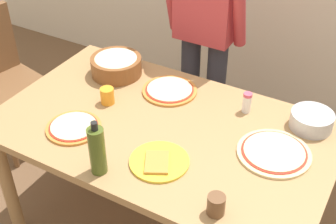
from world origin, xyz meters
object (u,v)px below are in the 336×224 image
at_px(person_cook, 206,24).
at_px(cup_orange, 107,96).
at_px(plate_with_slice, 159,162).
at_px(cup_small_brown, 216,205).
at_px(dining_table, 163,141).
at_px(chair_wooden_left, 2,74).
at_px(pizza_second_cooked, 170,90).
at_px(mixing_bowl_steel, 312,120).
at_px(popcorn_bowl, 116,64).
at_px(pizza_cooked_on_tray, 74,127).
at_px(olive_oil_bottle, 97,150).
at_px(pizza_raw_on_board, 274,152).
at_px(salt_shaker, 247,102).

xyz_separation_m(person_cook, cup_orange, (-0.19, -0.73, -0.14)).
distance_m(plate_with_slice, cup_small_brown, 0.35).
bearing_deg(dining_table, person_cook, 101.19).
height_order(chair_wooden_left, plate_with_slice, chair_wooden_left).
height_order(dining_table, chair_wooden_left, chair_wooden_left).
relative_size(person_cook, pizza_second_cooked, 5.62).
relative_size(dining_table, mixing_bowl_steel, 8.00).
bearing_deg(cup_orange, pizza_second_cooked, 47.55).
distance_m(person_cook, mixing_bowl_steel, 0.88).
xyz_separation_m(plate_with_slice, popcorn_bowl, (-0.58, 0.51, 0.05)).
bearing_deg(pizza_second_cooked, pizza_cooked_on_tray, -115.59).
bearing_deg(cup_small_brown, olive_oil_bottle, -176.53).
bearing_deg(dining_table, plate_with_slice, -63.60).
relative_size(chair_wooden_left, popcorn_bowl, 3.39).
xyz_separation_m(pizza_raw_on_board, pizza_second_cooked, (-0.64, 0.20, 0.00)).
bearing_deg(pizza_raw_on_board, person_cook, 134.39).
distance_m(dining_table, pizza_raw_on_board, 0.54).
bearing_deg(mixing_bowl_steel, cup_orange, -161.94).
distance_m(dining_table, chair_wooden_left, 1.34).
relative_size(pizza_second_cooked, mixing_bowl_steel, 1.44).
distance_m(dining_table, popcorn_bowl, 0.56).
bearing_deg(cup_orange, cup_small_brown, -26.59).
relative_size(popcorn_bowl, cup_orange, 3.29).
relative_size(chair_wooden_left, pizza_cooked_on_tray, 3.63).
bearing_deg(chair_wooden_left, pizza_raw_on_board, -3.95).
height_order(pizza_cooked_on_tray, popcorn_bowl, popcorn_bowl).
height_order(plate_with_slice, mixing_bowl_steel, mixing_bowl_steel).
bearing_deg(pizza_second_cooked, olive_oil_bottle, -86.76).
height_order(popcorn_bowl, cup_orange, popcorn_bowl).
relative_size(pizza_raw_on_board, olive_oil_bottle, 1.27).
bearing_deg(pizza_second_cooked, popcorn_bowl, 178.15).
bearing_deg(chair_wooden_left, pizza_second_cooked, 3.64).
xyz_separation_m(chair_wooden_left, plate_with_slice, (1.44, -0.43, 0.23)).
xyz_separation_m(chair_wooden_left, olive_oil_bottle, (1.24, -0.59, 0.33)).
distance_m(dining_table, salt_shaker, 0.45).
bearing_deg(person_cook, dining_table, -78.81).
height_order(olive_oil_bottle, cup_small_brown, olive_oil_bottle).
height_order(pizza_raw_on_board, pizza_cooked_on_tray, same).
xyz_separation_m(dining_table, chair_wooden_left, (-1.32, 0.19, -0.13)).
bearing_deg(salt_shaker, olive_oil_bottle, -118.31).
height_order(pizza_raw_on_board, plate_with_slice, plate_with_slice).
relative_size(pizza_cooked_on_tray, pizza_second_cooked, 0.91).
height_order(pizza_second_cooked, cup_small_brown, cup_small_brown).
bearing_deg(cup_orange, salt_shaker, 23.54).
relative_size(pizza_second_cooked, cup_small_brown, 3.39).
bearing_deg(pizza_second_cooked, pizza_raw_on_board, -17.64).
distance_m(pizza_cooked_on_tray, cup_orange, 0.26).
distance_m(pizza_cooked_on_tray, pizza_second_cooked, 0.55).
height_order(pizza_cooked_on_tray, plate_with_slice, plate_with_slice).
xyz_separation_m(chair_wooden_left, cup_small_brown, (1.76, -0.56, 0.26)).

